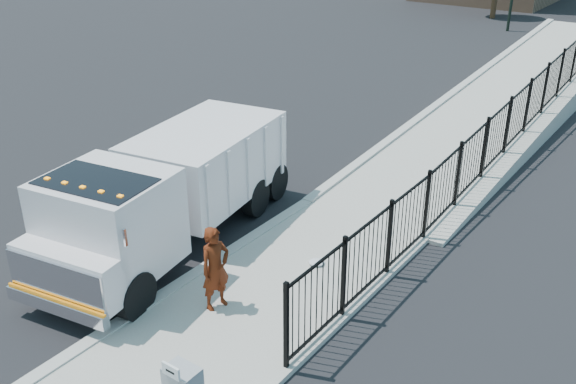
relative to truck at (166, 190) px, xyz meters
The scene contains 9 objects.
ground 2.18m from the truck, ahead, with size 120.00×120.00×0.00m, color black.
sidewalk 4.32m from the truck, 31.48° to the right, with size 3.55×12.00×0.12m, color #9E998E.
curb 3.00m from the truck, 54.04° to the right, with size 0.30×12.00×0.16m, color #ADAAA3.
ramp 16.37m from the truck, 77.01° to the left, with size 3.95×24.00×1.70m, color #9E998E.
iron_fence 12.94m from the truck, 66.81° to the left, with size 0.10×28.00×1.80m, color black.
truck is the anchor object (origin of this frame).
worker 3.16m from the truck, 26.88° to the right, with size 0.68×0.45×1.86m, color #4F1A09.
arrow_sign 6.48m from the truck, 44.25° to the right, with size 0.35×0.04×0.22m, color white.
debris 4.03m from the truck, 18.75° to the left, with size 0.38×0.38×0.09m, color silver.
Camera 1 is at (9.00, -9.60, 8.14)m, focal length 40.00 mm.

